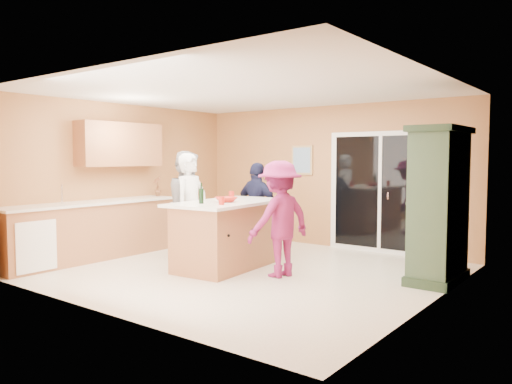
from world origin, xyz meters
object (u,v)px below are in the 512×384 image
Objects in this scene: kitchen_island at (228,236)px; woman_white at (191,209)px; woman_grey at (188,204)px; woman_magenta at (280,219)px; green_hutch at (439,207)px; woman_navy at (257,208)px.

woman_white is (-0.61, -0.16, 0.39)m from kitchen_island.
woman_magenta is at bearing -128.93° from woman_grey.
woman_magenta is (1.98, -0.20, -0.07)m from woman_grey.
green_hutch is 3.60m from woman_white.
green_hutch is at bearing 15.41° from kitchen_island.
woman_white is at bearing 79.13° from woman_navy.
woman_white is 0.57m from woman_grey.
woman_magenta is (1.22, -1.10, 0.02)m from woman_navy.
woman_navy is at bearing -19.84° from woman_white.
green_hutch is 2.12m from woman_magenta.
woman_magenta reaches higher than kitchen_island.
woman_navy is at bearing -118.23° from woman_magenta.
green_hutch is 1.20× the size of woman_white.
woman_white is 1.56m from woman_magenta.
woman_navy is (0.33, 1.26, -0.07)m from woman_white.
woman_grey is at bearing -168.09° from green_hutch.
woman_grey is 1.18m from woman_navy.
woman_grey reaches higher than woman_white.
woman_navy is (-0.28, 1.11, 0.32)m from kitchen_island.
woman_navy is at bearing -73.37° from woman_grey.
kitchen_island is 1.18m from woman_navy.
woman_white is at bearing -163.90° from woman_grey.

